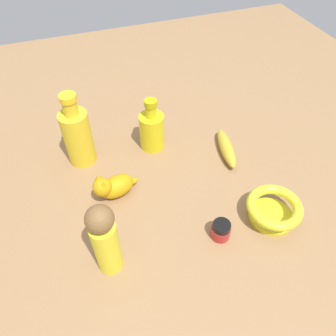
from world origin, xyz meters
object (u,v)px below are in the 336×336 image
object	(u,v)px
person_figure_adult	(105,239)
bottle_short	(152,129)
nail_polish_jar	(221,230)
bottle_tall	(78,135)
banana	(226,148)
cat_figurine	(113,186)
bowl	(274,209)

from	to	relation	value
person_figure_adult	bottle_short	xyz separation A→B (m)	(0.34, -0.21, -0.04)
bottle_short	nail_polish_jar	bearing A→B (deg)	-171.20
person_figure_adult	bottle_tall	world-z (taller)	bottle_tall
banana	person_figure_adult	distance (m)	0.47
cat_figurine	nail_polish_jar	bearing A→B (deg)	-134.50
nail_polish_jar	bottle_tall	bearing A→B (deg)	35.57
cat_figurine	bowl	world-z (taller)	cat_figurine
cat_figurine	bowl	size ratio (longest dim) A/B	0.92
person_figure_adult	bottle_short	distance (m)	0.40
person_figure_adult	nail_polish_jar	bearing A→B (deg)	-93.41
nail_polish_jar	bottle_short	size ratio (longest dim) A/B	0.29
cat_figurine	nail_polish_jar	size ratio (longest dim) A/B	2.66
cat_figurine	nail_polish_jar	world-z (taller)	cat_figurine
banana	nail_polish_jar	bearing A→B (deg)	162.48
banana	person_figure_adult	world-z (taller)	person_figure_adult
bowl	bottle_tall	bearing A→B (deg)	48.09
bottle_short	bowl	size ratio (longest dim) A/B	1.21
cat_figurine	bottle_tall	size ratio (longest dim) A/B	0.57
person_figure_adult	bottle_short	bearing A→B (deg)	-31.13
bowl	banana	bearing A→B (deg)	0.32
person_figure_adult	bottle_short	size ratio (longest dim) A/B	1.24
banana	bowl	bearing A→B (deg)	-168.09
cat_figurine	bottle_short	bearing A→B (deg)	-45.34
banana	bottle_tall	size ratio (longest dim) A/B	0.74
cat_figurine	banana	world-z (taller)	cat_figurine
cat_figurine	bowl	distance (m)	0.40
cat_figurine	person_figure_adult	xyz separation A→B (m)	(-0.19, 0.05, 0.07)
banana	bottle_short	size ratio (longest dim) A/B	0.99
nail_polish_jar	bowl	distance (m)	0.14
cat_figurine	person_figure_adult	distance (m)	0.21
person_figure_adult	bottle_tall	xyz separation A→B (m)	(0.35, 0.00, -0.01)
person_figure_adult	bottle_tall	distance (m)	0.35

